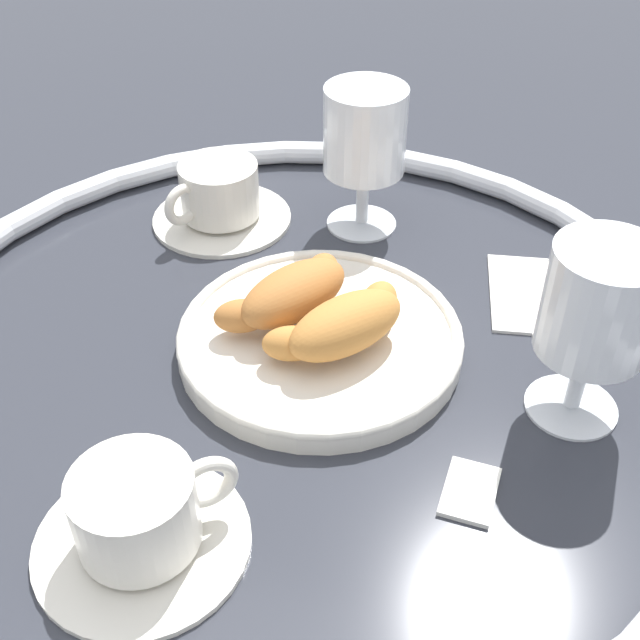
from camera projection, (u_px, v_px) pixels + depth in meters
The scene contains 11 objects.
ground_plane at pixel (294, 355), 0.64m from camera, with size 2.20×2.20×0.00m, color #2D3038.
table_chrome_rim at pixel (293, 343), 0.63m from camera, with size 0.67×0.67×0.02m, color silver.
pastry_plate at pixel (320, 338), 0.64m from camera, with size 0.23×0.23×0.02m.
croissant_large at pixel (345, 322), 0.61m from camera, with size 0.12×0.11×0.04m.
croissant_small at pixel (291, 293), 0.64m from camera, with size 0.12×0.10×0.04m.
coffee_cup_near at pixel (139, 518), 0.49m from camera, with size 0.14×0.14×0.06m.
coffee_cup_far at pixel (219, 198), 0.78m from camera, with size 0.14×0.14×0.06m.
juice_glass_left at pixel (365, 138), 0.73m from camera, with size 0.08×0.08×0.14m.
juice_glass_right at pixel (598, 307), 0.54m from camera, with size 0.08×0.08×0.14m.
sugar_packet at pixel (470, 489), 0.53m from camera, with size 0.05×0.03×0.01m, color white.
folded_napkin at pixel (554, 295), 0.70m from camera, with size 0.11×0.11×0.01m, color silver.
Camera 1 is at (-0.45, -0.18, 0.43)m, focal length 45.24 mm.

